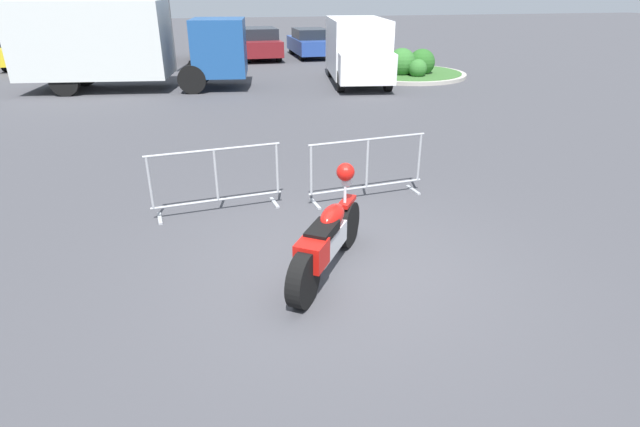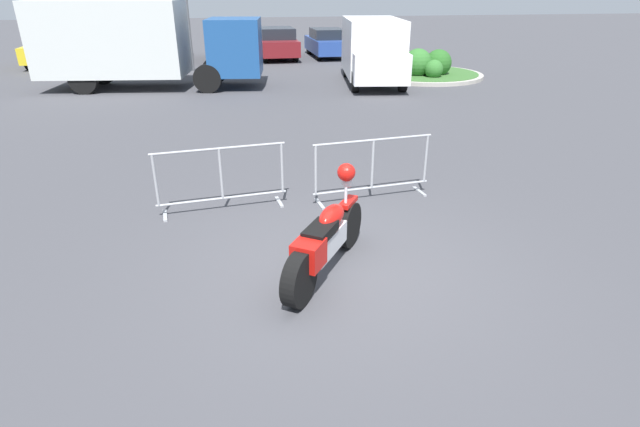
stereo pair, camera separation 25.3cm
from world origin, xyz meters
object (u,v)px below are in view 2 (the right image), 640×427
box_truck (138,41)px  delivery_van (373,49)px  parked_car_blue (327,43)px  pedestrian (156,47)px  parked_car_yellow (53,48)px  parked_car_green (115,46)px  parked_car_maroon (277,43)px  motorcycle (326,239)px  crowd_barrier_far (372,168)px  parked_car_black (224,45)px  crowd_barrier_near (221,178)px  parked_car_white (170,45)px

box_truck → delivery_van: box_truck is taller
parked_car_blue → pedestrian: size_ratio=2.48×
box_truck → parked_car_yellow: size_ratio=1.82×
parked_car_green → parked_car_maroon: bearing=-92.5°
motorcycle → box_truck: bearing=50.2°
crowd_barrier_far → box_truck: box_truck is taller
crowd_barrier_far → parked_car_yellow: (-10.12, 18.73, 0.20)m
parked_car_black → parked_car_maroon: (2.65, 0.08, 0.06)m
parked_car_yellow → parked_car_green: size_ratio=1.03×
crowd_barrier_near → box_truck: 11.97m
parked_car_white → box_truck: bearing=176.8°
crowd_barrier_far → parked_car_black: size_ratio=0.52×
crowd_barrier_far → pedestrian: 17.33m
parked_car_black → parked_car_maroon: parked_car_maroon is taller
motorcycle → parked_car_green: parked_car_green is taller
motorcycle → parked_car_white: (-3.54, 21.44, 0.26)m
parked_car_maroon → parked_car_blue: 2.66m
parked_car_maroon → pedestrian: pedestrian is taller
parked_car_yellow → parked_car_blue: bearing=-88.3°
parked_car_black → motorcycle: bearing=-177.7°
parked_car_maroon → pedestrian: 6.23m
crowd_barrier_far → box_truck: (-5.22, 11.62, 1.08)m
crowd_barrier_far → parked_car_yellow: size_ratio=0.49×
parked_car_white → pedestrian: pedestrian is taller
crowd_barrier_near → parked_car_black: size_ratio=0.52×
delivery_van → parked_car_white: delivery_van is taller
pedestrian → crowd_barrier_far: bearing=-1.3°
box_truck → parked_car_blue: 11.30m
delivery_van → pedestrian: (-8.46, 5.38, -0.32)m
crowd_barrier_far → parked_car_green: size_ratio=0.50×
parked_car_green → crowd_barrier_near: bearing=-165.9°
box_truck → pedestrian: size_ratio=4.69×
crowd_barrier_near → pedestrian: size_ratio=1.25×
parked_car_maroon → parked_car_blue: size_ratio=1.06×
parked_car_black → parked_car_maroon: bearing=-88.5°
parked_car_green → parked_car_blue: size_ratio=1.01×
delivery_van → pedestrian: delivery_van is taller
crowd_barrier_far → parked_car_white: bearing=104.1°
motorcycle → crowd_barrier_near: size_ratio=0.92×
parked_car_white → parked_car_maroon: parked_car_maroon is taller
box_truck → pedestrian: box_truck is taller
delivery_van → parked_car_black: size_ratio=1.28×
box_truck → crowd_barrier_near: bearing=-69.2°
crowd_barrier_near → parked_car_yellow: bearing=112.0°
parked_car_blue → pedestrian: 8.75m
parked_car_green → pedestrian: size_ratio=2.51×
parked_car_green → parked_car_white: parked_car_white is taller
motorcycle → crowd_barrier_far: motorcycle is taller
delivery_van → parked_car_black: delivery_van is taller
motorcycle → pedestrian: (-3.92, 18.80, 0.44)m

